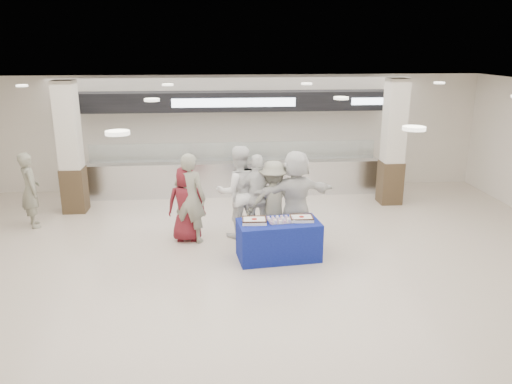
{
  "coord_description": "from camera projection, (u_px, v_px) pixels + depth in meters",
  "views": [
    {
      "loc": [
        -0.57,
        -7.95,
        4.01
      ],
      "look_at": [
        0.27,
        1.6,
        1.15
      ],
      "focal_mm": 35.0,
      "sensor_mm": 36.0,
      "label": 1
    }
  ],
  "objects": [
    {
      "name": "soldier_bg",
      "position": [
        30.0,
        190.0,
        11.19
      ],
      "size": [
        0.65,
        0.75,
        1.72
      ],
      "primitive_type": "imported",
      "rotation": [
        0.0,
        0.0,
        2.05
      ],
      "color": "gray",
      "rests_on": "ground"
    },
    {
      "name": "sheet_cake_right",
      "position": [
        302.0,
        218.0,
        9.57
      ],
      "size": [
        0.44,
        0.35,
        0.09
      ],
      "color": "white",
      "rests_on": "display_table"
    },
    {
      "name": "column_left",
      "position": [
        70.0,
        151.0,
        12.02
      ],
      "size": [
        0.55,
        0.55,
        3.2
      ],
      "color": "#3A2A1A",
      "rests_on": "ground"
    },
    {
      "name": "civilian_white",
      "position": [
        295.0,
        196.0,
        10.39
      ],
      "size": [
        1.86,
        0.87,
        1.93
      ],
      "primitive_type": "imported",
      "rotation": [
        0.0,
        0.0,
        3.32
      ],
      "color": "white",
      "rests_on": "ground"
    },
    {
      "name": "display_table",
      "position": [
        279.0,
        240.0,
        9.6
      ],
      "size": [
        1.63,
        0.95,
        0.75
      ],
      "primitive_type": "cube",
      "rotation": [
        0.0,
        0.0,
        0.11
      ],
      "color": "navy",
      "rests_on": "ground"
    },
    {
      "name": "soldier_b",
      "position": [
        273.0,
        201.0,
        10.43
      ],
      "size": [
        1.13,
        0.68,
        1.71
      ],
      "primitive_type": "imported",
      "rotation": [
        0.0,
        0.0,
        3.19
      ],
      "color": "gray",
      "rests_on": "ground"
    },
    {
      "name": "serving_line",
      "position": [
        234.0,
        153.0,
        13.6
      ],
      "size": [
        8.7,
        0.85,
        2.8
      ],
      "color": "silver",
      "rests_on": "ground"
    },
    {
      "name": "civilian_maroon",
      "position": [
        186.0,
        204.0,
        10.39
      ],
      "size": [
        0.81,
        0.55,
        1.61
      ],
      "primitive_type": "imported",
      "rotation": [
        0.0,
        0.0,
        3.09
      ],
      "color": "maroon",
      "rests_on": "ground"
    },
    {
      "name": "chef_tall",
      "position": [
        239.0,
        192.0,
        10.57
      ],
      "size": [
        1.09,
        0.92,
        1.99
      ],
      "primitive_type": "imported",
      "rotation": [
        0.0,
        0.0,
        3.33
      ],
      "color": "white",
      "rests_on": "ground"
    },
    {
      "name": "ground",
      "position": [
        249.0,
        281.0,
        8.78
      ],
      "size": [
        14.0,
        14.0,
        0.0
      ],
      "primitive_type": "plane",
      "color": "beige",
      "rests_on": "ground"
    },
    {
      "name": "soldier_a",
      "position": [
        190.0,
        198.0,
        10.28
      ],
      "size": [
        0.82,
        0.69,
        1.9
      ],
      "primitive_type": "imported",
      "rotation": [
        0.0,
        0.0,
        2.73
      ],
      "color": "gray",
      "rests_on": "ground"
    },
    {
      "name": "column_right",
      "position": [
        393.0,
        145.0,
        12.69
      ],
      "size": [
        0.55,
        0.55,
        3.2
      ],
      "color": "#3A2A1A",
      "rests_on": "ground"
    },
    {
      "name": "cupcake_tray",
      "position": [
        281.0,
        220.0,
        9.5
      ],
      "size": [
        0.48,
        0.38,
        0.07
      ],
      "color": "#ACACB1",
      "rests_on": "display_table"
    },
    {
      "name": "chef_short",
      "position": [
        258.0,
        197.0,
        10.47
      ],
      "size": [
        1.12,
        0.58,
        1.83
      ],
      "primitive_type": "imported",
      "rotation": [
        0.0,
        0.0,
        3.27
      ],
      "color": "white",
      "rests_on": "ground"
    },
    {
      "name": "sheet_cake_left",
      "position": [
        254.0,
        220.0,
        9.44
      ],
      "size": [
        0.47,
        0.37,
        0.1
      ],
      "color": "white",
      "rests_on": "display_table"
    }
  ]
}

